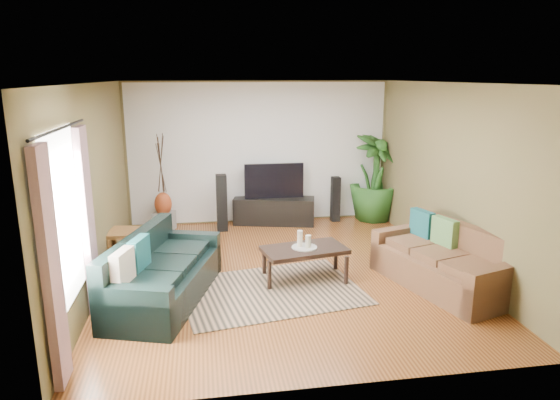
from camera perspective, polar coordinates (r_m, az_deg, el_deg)
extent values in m
plane|color=brown|center=(7.33, 0.25, -8.37)|extent=(5.50, 5.50, 0.00)
plane|color=white|center=(6.78, 0.27, 13.25)|extent=(5.50, 5.50, 0.00)
plane|color=brown|center=(9.61, -2.40, 5.40)|extent=(5.00, 0.00, 5.00)
plane|color=brown|center=(4.33, 6.16, -5.53)|extent=(5.00, 0.00, 5.00)
plane|color=brown|center=(6.98, -20.43, 1.21)|extent=(0.00, 5.50, 5.50)
plane|color=brown|center=(7.73, 18.90, 2.51)|extent=(0.00, 5.50, 5.50)
plane|color=white|center=(9.60, -2.39, 5.39)|extent=(4.90, 0.00, 4.90)
plane|color=white|center=(5.45, -23.43, -1.97)|extent=(0.00, 1.80, 1.80)
cube|color=gray|center=(4.83, -24.69, -7.24)|extent=(0.08, 0.35, 2.20)
cube|color=gray|center=(6.21, -21.12, -2.29)|extent=(0.08, 0.35, 2.20)
cylinder|color=black|center=(5.28, -23.85, 7.48)|extent=(0.03, 1.90, 0.03)
cube|color=black|center=(6.53, -13.04, -7.63)|extent=(1.48, 2.27, 0.85)
cube|color=brown|center=(7.07, 17.94, -6.25)|extent=(1.41, 2.12, 0.85)
cube|color=#A27E5F|center=(6.76, -1.04, -10.33)|extent=(2.58, 2.02, 0.01)
cube|color=black|center=(7.05, 2.78, -7.26)|extent=(1.24, 0.84, 0.47)
cylinder|color=#989893|center=(6.97, 2.81, -5.42)|extent=(0.35, 0.35, 0.02)
cylinder|color=beige|center=(6.94, 2.28, -4.41)|extent=(0.07, 0.07, 0.23)
cylinder|color=beige|center=(6.91, 3.21, -4.75)|extent=(0.07, 0.07, 0.18)
cylinder|color=beige|center=(7.01, 3.28, -4.60)|extent=(0.07, 0.07, 0.15)
cube|color=black|center=(9.62, -0.68, -1.24)|extent=(1.61, 0.80, 0.51)
cube|color=black|center=(9.49, -0.69, 2.21)|extent=(1.13, 0.06, 0.67)
cube|color=black|center=(9.20, -6.68, -0.33)|extent=(0.20, 0.22, 1.05)
cube|color=black|center=(9.82, 6.35, 0.10)|extent=(0.16, 0.18, 0.88)
imported|color=#204F1A|center=(9.97, 10.78, 2.60)|extent=(1.32, 1.32, 1.72)
cylinder|color=black|center=(10.13, 10.59, -1.47)|extent=(0.32, 0.32, 0.25)
cube|color=gray|center=(9.48, -13.10, -2.38)|extent=(0.43, 0.43, 0.34)
ellipsoid|color=#8F381A|center=(9.40, -13.21, -0.46)|extent=(0.31, 0.31, 0.44)
cube|color=brown|center=(7.88, -17.04, -5.26)|extent=(0.59, 0.59, 0.55)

